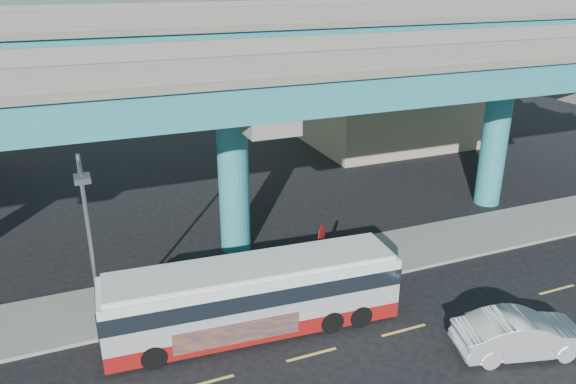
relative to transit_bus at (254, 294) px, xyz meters
name	(u,v)px	position (x,y,z in m)	size (l,w,h in m)	color
ground	(308,350)	(1.43, -1.99, -1.61)	(120.00, 120.00, 0.00)	black
sidewalk	(259,279)	(1.43, 3.51, -1.53)	(70.00, 4.00, 0.15)	gray
lane_markings	(312,355)	(1.43, -2.29, -1.60)	(58.00, 0.12, 0.01)	#D8C64C
viaduct	(229,67)	(1.43, 7.12, 7.53)	(52.00, 12.40, 11.70)	teal
building_beige	(394,99)	(19.43, 20.99, 1.90)	(14.00, 10.23, 7.00)	tan
transit_bus	(254,294)	(0.00, 0.00, 0.00)	(11.56, 3.24, 2.93)	maroon
sedan	(521,334)	(8.60, -5.06, -0.80)	(5.16, 2.88, 1.61)	#B6B7BB
street_lamp	(88,226)	(-5.56, 1.47, 3.26)	(0.50, 2.38, 7.21)	gray
stop_sign	(321,241)	(3.92, 2.19, 0.54)	(0.61, 0.59, 2.74)	gray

